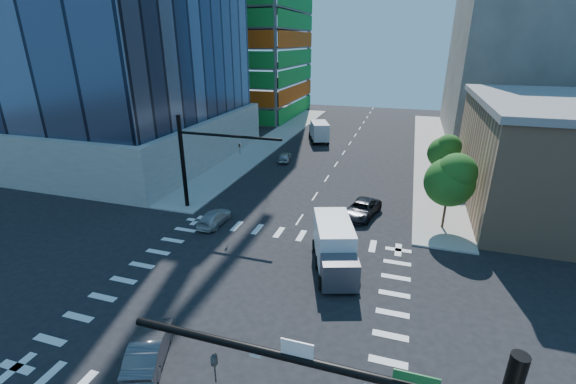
% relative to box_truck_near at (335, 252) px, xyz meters
% --- Properties ---
extents(ground, '(160.00, 160.00, 0.00)m').
position_rel_box_truck_near_xyz_m(ground, '(-4.66, -4.72, -1.47)').
color(ground, black).
rests_on(ground, ground).
extents(road_markings, '(20.00, 20.00, 0.01)m').
position_rel_box_truck_near_xyz_m(road_markings, '(-4.66, -4.72, -1.47)').
color(road_markings, silver).
rests_on(road_markings, ground).
extents(sidewalk_ne, '(5.00, 60.00, 0.15)m').
position_rel_box_truck_near_xyz_m(sidewalk_ne, '(7.84, 35.28, -1.40)').
color(sidewalk_ne, '#9B9A93').
rests_on(sidewalk_ne, ground).
extents(sidewalk_nw, '(5.00, 60.00, 0.15)m').
position_rel_box_truck_near_xyz_m(sidewalk_nw, '(-17.16, 35.28, -1.40)').
color(sidewalk_nw, '#9B9A93').
rests_on(sidewalk_nw, ground).
extents(bg_building_ne, '(24.00, 30.00, 28.00)m').
position_rel_box_truck_near_xyz_m(bg_building_ne, '(22.34, 50.28, 12.53)').
color(bg_building_ne, '#5B5752').
rests_on(bg_building_ne, ground).
extents(signal_mast_nw, '(10.20, 0.40, 9.00)m').
position_rel_box_truck_near_xyz_m(signal_mast_nw, '(-14.66, 6.78, 4.02)').
color(signal_mast_nw, black).
rests_on(signal_mast_nw, sidewalk_nw).
extents(tree_south, '(4.16, 4.16, 6.82)m').
position_rel_box_truck_near_xyz_m(tree_south, '(7.97, 9.18, 3.21)').
color(tree_south, '#382316').
rests_on(tree_south, sidewalk_ne).
extents(tree_north, '(3.54, 3.52, 5.78)m').
position_rel_box_truck_near_xyz_m(tree_north, '(8.27, 21.18, 2.52)').
color(tree_north, '#382316').
rests_on(tree_north, sidewalk_ne).
extents(car_nb_far, '(3.59, 5.68, 1.46)m').
position_rel_box_truck_near_xyz_m(car_nb_far, '(0.71, 9.74, -0.74)').
color(car_nb_far, black).
rests_on(car_nb_far, ground).
extents(car_sb_near, '(1.89, 4.38, 1.26)m').
position_rel_box_truck_near_xyz_m(car_sb_near, '(-11.72, 4.12, -0.84)').
color(car_sb_near, silver).
rests_on(car_sb_near, ground).
extents(car_sb_mid, '(2.11, 3.98, 1.29)m').
position_rel_box_truck_near_xyz_m(car_sb_mid, '(-11.68, 24.56, -0.83)').
color(car_sb_mid, '#A8ABAF').
rests_on(car_sb_mid, ground).
extents(car_sb_cross, '(3.14, 4.87, 1.51)m').
position_rel_box_truck_near_xyz_m(car_sb_cross, '(-7.46, -11.21, -0.71)').
color(car_sb_cross, '#48484D').
rests_on(car_sb_cross, ground).
extents(box_truck_near, '(4.57, 6.87, 3.33)m').
position_rel_box_truck_near_xyz_m(box_truck_near, '(0.00, 0.00, 0.00)').
color(box_truck_near, black).
rests_on(box_truck_near, ground).
extents(box_truck_far, '(4.70, 6.76, 3.27)m').
position_rel_box_truck_near_xyz_m(box_truck_far, '(-9.91, 37.32, -0.03)').
color(box_truck_far, black).
rests_on(box_truck_far, ground).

